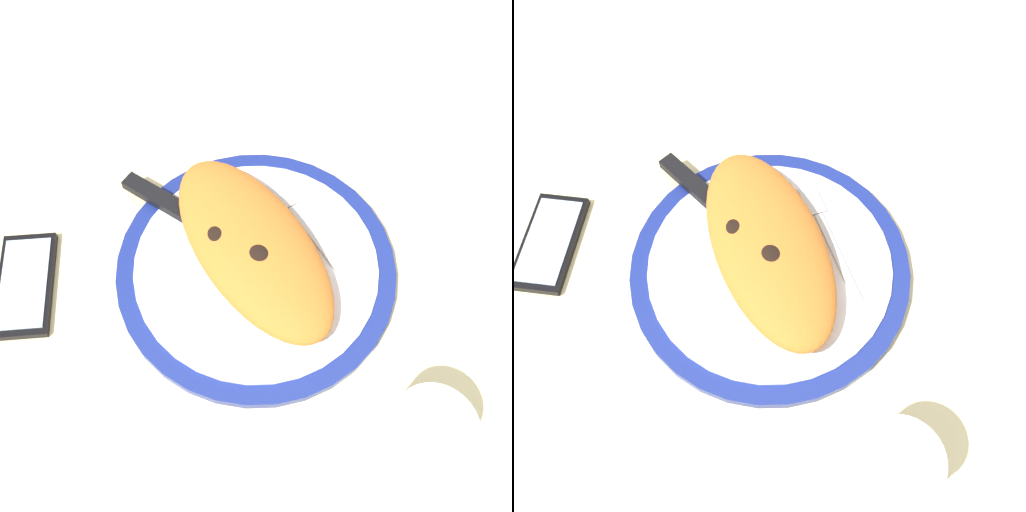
# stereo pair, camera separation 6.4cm
# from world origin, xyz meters

# --- Properties ---
(ground_plane) EXTENTS (1.50, 1.50, 0.03)m
(ground_plane) POSITION_xyz_m (0.00, 0.00, -0.01)
(ground_plane) COLOR beige
(plate) EXTENTS (0.32, 0.32, 0.02)m
(plate) POSITION_xyz_m (0.00, 0.00, 0.01)
(plate) COLOR navy
(plate) RESTS_ON ground_plane
(calzone) EXTENTS (0.28, 0.18, 0.05)m
(calzone) POSITION_xyz_m (0.01, -0.00, 0.04)
(calzone) COLOR orange
(calzone) RESTS_ON plate
(fork) EXTENTS (0.16, 0.05, 0.00)m
(fork) POSITION_xyz_m (0.04, -0.07, 0.02)
(fork) COLOR silver
(fork) RESTS_ON plate
(knife) EXTENTS (0.20, 0.16, 0.01)m
(knife) POSITION_xyz_m (0.09, 0.06, 0.02)
(knife) COLOR silver
(knife) RESTS_ON plate
(smartphone) EXTENTS (0.14, 0.09, 0.01)m
(smartphone) POSITION_xyz_m (0.06, 0.25, 0.01)
(smartphone) COLOR black
(smartphone) RESTS_ON ground_plane
(water_glass) EXTENTS (0.08, 0.08, 0.10)m
(water_glass) POSITION_xyz_m (-0.24, -0.08, 0.04)
(water_glass) COLOR silver
(water_glass) RESTS_ON ground_plane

